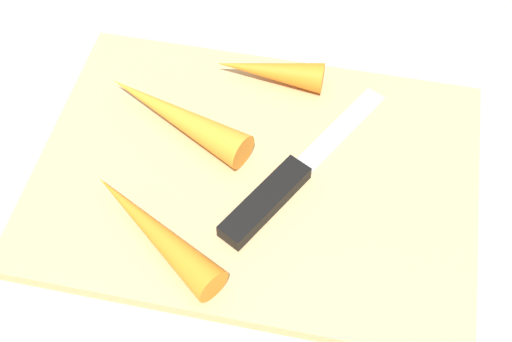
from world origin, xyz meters
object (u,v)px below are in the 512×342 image
(carrot_medium, at_px, (153,230))
(carrot_longest, at_px, (176,115))
(carrot_shortest, at_px, (269,71))
(cutting_board, at_px, (256,175))
(knife, at_px, (276,191))

(carrot_medium, bearing_deg, carrot_longest, -49.69)
(carrot_shortest, bearing_deg, cutting_board, 94.33)
(carrot_medium, xyz_separation_m, carrot_longest, (-0.01, 0.11, 0.00))
(knife, xyz_separation_m, carrot_shortest, (-0.03, 0.12, 0.01))
(knife, xyz_separation_m, carrot_medium, (-0.08, -0.06, 0.01))
(cutting_board, height_order, knife, knife)
(carrot_shortest, height_order, carrot_longest, carrot_longest)
(cutting_board, bearing_deg, knife, -44.50)
(knife, height_order, carrot_shortest, carrot_shortest)
(cutting_board, relative_size, carrot_medium, 2.68)
(cutting_board, relative_size, knife, 1.95)
(knife, bearing_deg, carrot_shortest, 42.19)
(carrot_longest, bearing_deg, carrot_medium, 119.87)
(knife, relative_size, carrot_medium, 1.38)
(cutting_board, bearing_deg, carrot_shortest, 94.84)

